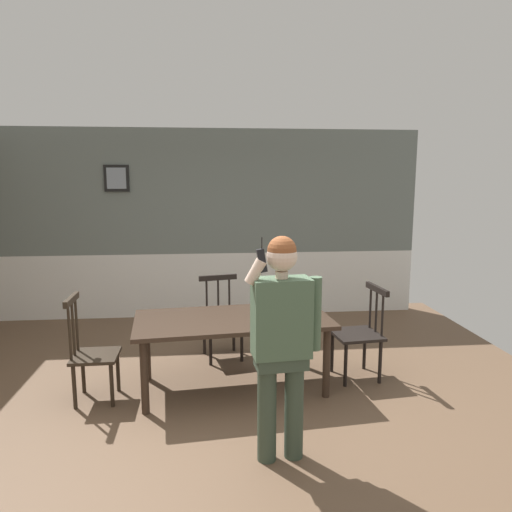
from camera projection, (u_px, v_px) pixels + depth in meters
The scene contains 7 objects.
ground_plane at pixel (207, 421), 4.05m from camera, with size 7.11×7.11×0.00m, color brown.
room_back_partition at pixel (206, 228), 7.01m from camera, with size 6.31×0.17×2.76m.
dining_table at pixel (233, 325), 4.59m from camera, with size 1.96×1.11×0.72m.
chair_near_window at pixel (360, 333), 4.88m from camera, with size 0.51×0.51×0.96m.
chair_by_doorway at pixel (91, 352), 4.37m from camera, with size 0.42×0.42×1.00m.
chair_at_table_head at pixel (222, 319), 5.45m from camera, with size 0.53×0.53×0.94m.
person_figure at pixel (282, 334), 3.37m from camera, with size 0.56×0.26×1.67m.
Camera 1 is at (0.06, -3.78, 2.06)m, focal length 33.17 mm.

